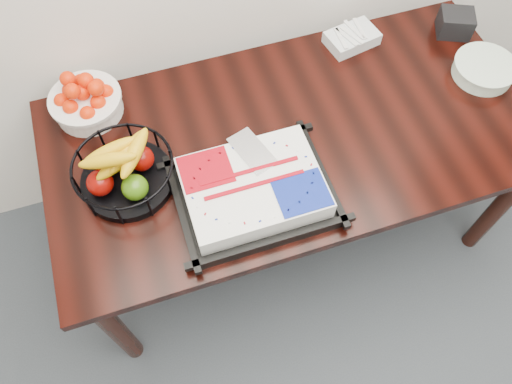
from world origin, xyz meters
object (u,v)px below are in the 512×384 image
object	(u,v)px
cake_tray	(253,189)
plate_stack	(484,69)
napkin_box	(455,23)
tangerine_bowl	(85,99)
fruit_basket	(124,171)
table	(293,146)

from	to	relation	value
cake_tray	plate_stack	world-z (taller)	cake_tray
plate_stack	napkin_box	xyz separation A→B (m)	(0.01, 0.25, 0.02)
tangerine_bowl	napkin_box	bearing A→B (deg)	-2.06
cake_tray	fruit_basket	size ratio (longest dim) A/B	1.53
fruit_basket	cake_tray	bearing A→B (deg)	-25.72
table	fruit_basket	world-z (taller)	fruit_basket
table	plate_stack	bearing A→B (deg)	2.20
cake_tray	tangerine_bowl	world-z (taller)	tangerine_bowl
table	cake_tray	distance (m)	0.33
napkin_box	cake_tray	bearing A→B (deg)	-154.77
cake_tray	napkin_box	world-z (taller)	cake_tray
table	napkin_box	distance (m)	0.86
fruit_basket	napkin_box	bearing A→B (deg)	11.88
cake_tray	fruit_basket	world-z (taller)	fruit_basket
table	plate_stack	size ratio (longest dim) A/B	7.48
plate_stack	cake_tray	bearing A→B (deg)	-166.89
cake_tray	tangerine_bowl	xyz separation A→B (m)	(-0.46, 0.54, 0.02)
table	tangerine_bowl	xyz separation A→B (m)	(-0.69, 0.33, 0.16)
plate_stack	napkin_box	bearing A→B (deg)	88.09
table	napkin_box	size ratio (longest dim) A/B	13.79
cake_tray	fruit_basket	bearing A→B (deg)	154.28
cake_tray	fruit_basket	xyz separation A→B (m)	(-0.39, 0.19, 0.03)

